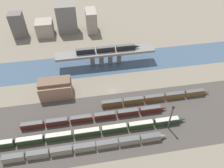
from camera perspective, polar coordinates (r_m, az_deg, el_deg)
ground_plane at (r=133.35m, az=0.10°, el=-1.70°), size 400.00×400.00×0.00m
railbed_yard at (r=118.00m, az=2.08°, el=-9.90°), size 280.00×42.00×0.01m
river_water at (r=153.22m, az=-1.59°, el=5.38°), size 320.00×24.62×0.01m
bridge at (r=148.34m, az=-1.65°, el=7.84°), size 66.45×8.64×10.23m
train_on_bridge at (r=146.25m, az=-1.14°, el=9.13°), size 43.05×2.62×3.65m
train_yard_near at (r=108.31m, az=-6.49°, el=-16.02°), size 78.39×2.99×3.75m
train_yard_mid at (r=112.53m, az=-5.82°, el=-12.39°), size 100.71×2.69×3.92m
train_yard_far at (r=117.99m, az=-4.33°, el=-8.56°), size 78.57×2.60×3.76m
train_yard_outer at (r=129.09m, az=11.46°, el=-3.54°), size 65.31×2.62×3.94m
warehouse_building at (r=131.91m, az=-14.57°, el=-0.92°), size 18.65×10.79×10.97m
signal_tower at (r=113.06m, az=15.04°, el=-8.41°), size 1.00×0.77×16.52m
city_block_far_left at (r=192.51m, az=-23.35°, el=13.91°), size 10.15×8.81×19.82m
city_block_left at (r=189.93m, az=-17.16°, el=13.79°), size 13.20×13.19×11.93m
city_block_center at (r=187.89m, az=-11.75°, el=16.41°), size 15.80×10.36×22.90m
city_block_right at (r=187.39m, az=-5.44°, el=16.14°), size 8.27×15.78×17.71m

